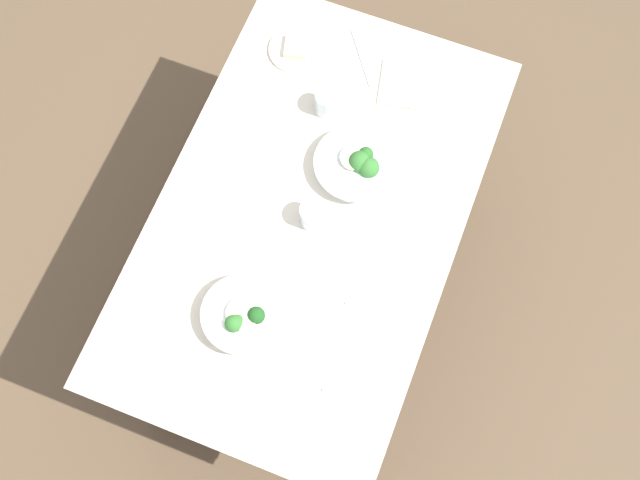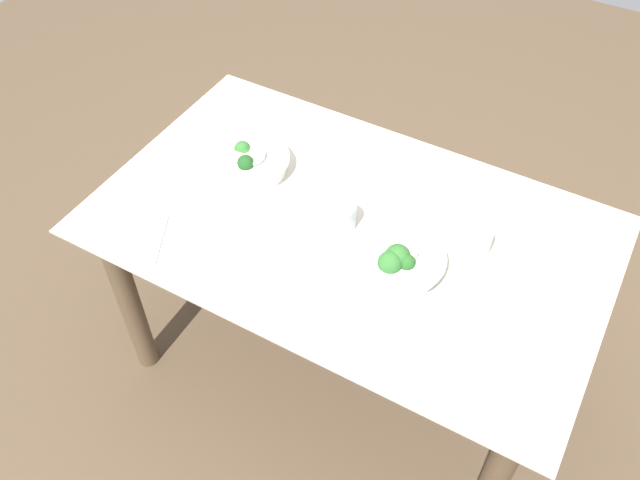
{
  "view_description": "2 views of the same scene",
  "coord_description": "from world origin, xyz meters",
  "px_view_note": "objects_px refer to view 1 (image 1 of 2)",
  "views": [
    {
      "loc": [
        -0.84,
        -0.36,
        2.91
      ],
      "look_at": [
        -0.06,
        -0.06,
        0.71
      ],
      "focal_mm": 46.51,
      "sensor_mm": 36.0,
      "label": 1
    },
    {
      "loc": [
        0.56,
        -1.15,
        2.06
      ],
      "look_at": [
        -0.04,
        -0.09,
        0.71
      ],
      "focal_mm": 37.73,
      "sensor_mm": 36.0,
      "label": 2
    }
  ],
  "objects_px": {
    "bread_side_plate": "(296,49)",
    "table_knife_right": "(358,387)",
    "fork_by_far_bowl": "(364,293)",
    "napkin_folded_upper": "(400,84)",
    "broccoli_bowl_near": "(357,165)",
    "water_glass_center": "(313,215)",
    "table_knife_left": "(361,58)",
    "water_glass_side": "(327,102)",
    "broccoli_bowl_far": "(243,316)",
    "fork_by_near_bowl": "(194,275)"
  },
  "relations": [
    {
      "from": "table_knife_right",
      "to": "table_knife_left",
      "type": "bearing_deg",
      "value": 82.76
    },
    {
      "from": "bread_side_plate",
      "to": "broccoli_bowl_far",
      "type": "bearing_deg",
      "value": -167.6
    },
    {
      "from": "water_glass_center",
      "to": "table_knife_right",
      "type": "relative_size",
      "value": 0.41
    },
    {
      "from": "fork_by_near_bowl",
      "to": "table_knife_right",
      "type": "bearing_deg",
      "value": 77.55
    },
    {
      "from": "table_knife_left",
      "to": "napkin_folded_upper",
      "type": "bearing_deg",
      "value": 36.47
    },
    {
      "from": "water_glass_side",
      "to": "napkin_folded_upper",
      "type": "height_order",
      "value": "water_glass_side"
    },
    {
      "from": "broccoli_bowl_far",
      "to": "napkin_folded_upper",
      "type": "xyz_separation_m",
      "value": [
        0.86,
        -0.16,
        -0.03
      ]
    },
    {
      "from": "fork_by_near_bowl",
      "to": "napkin_folded_upper",
      "type": "xyz_separation_m",
      "value": [
        0.79,
        -0.34,
        0.0
      ]
    },
    {
      "from": "fork_by_far_bowl",
      "to": "fork_by_near_bowl",
      "type": "xyz_separation_m",
      "value": [
        -0.12,
        0.46,
        0.0
      ]
    },
    {
      "from": "fork_by_far_bowl",
      "to": "bread_side_plate",
      "type": "bearing_deg",
      "value": 73.56
    },
    {
      "from": "fork_by_near_bowl",
      "to": "table_knife_left",
      "type": "height_order",
      "value": "same"
    },
    {
      "from": "broccoli_bowl_near",
      "to": "bread_side_plate",
      "type": "height_order",
      "value": "broccoli_bowl_near"
    },
    {
      "from": "broccoli_bowl_near",
      "to": "table_knife_left",
      "type": "distance_m",
      "value": 0.38
    },
    {
      "from": "fork_by_far_bowl",
      "to": "table_knife_left",
      "type": "distance_m",
      "value": 0.76
    },
    {
      "from": "fork_by_far_bowl",
      "to": "fork_by_near_bowl",
      "type": "height_order",
      "value": "same"
    },
    {
      "from": "broccoli_bowl_far",
      "to": "table_knife_left",
      "type": "distance_m",
      "value": 0.9
    },
    {
      "from": "bread_side_plate",
      "to": "napkin_folded_upper",
      "type": "height_order",
      "value": "bread_side_plate"
    },
    {
      "from": "fork_by_far_bowl",
      "to": "napkin_folded_upper",
      "type": "height_order",
      "value": "napkin_folded_upper"
    },
    {
      "from": "broccoli_bowl_near",
      "to": "table_knife_left",
      "type": "height_order",
      "value": "broccoli_bowl_near"
    },
    {
      "from": "napkin_folded_upper",
      "to": "table_knife_left",
      "type": "bearing_deg",
      "value": 72.31
    },
    {
      "from": "broccoli_bowl_far",
      "to": "water_glass_side",
      "type": "relative_size",
      "value": 2.79
    },
    {
      "from": "fork_by_far_bowl",
      "to": "napkin_folded_upper",
      "type": "relative_size",
      "value": 0.59
    },
    {
      "from": "water_glass_center",
      "to": "table_knife_right",
      "type": "distance_m",
      "value": 0.5
    },
    {
      "from": "bread_side_plate",
      "to": "table_knife_right",
      "type": "bearing_deg",
      "value": -149.31
    },
    {
      "from": "fork_by_near_bowl",
      "to": "table_knife_right",
      "type": "xyz_separation_m",
      "value": [
        -0.13,
        -0.54,
        -0.0
      ]
    },
    {
      "from": "broccoli_bowl_near",
      "to": "table_knife_right",
      "type": "bearing_deg",
      "value": -159.5
    },
    {
      "from": "bread_side_plate",
      "to": "napkin_folded_upper",
      "type": "bearing_deg",
      "value": -89.53
    },
    {
      "from": "bread_side_plate",
      "to": "water_glass_center",
      "type": "bearing_deg",
      "value": -153.29
    },
    {
      "from": "water_glass_side",
      "to": "napkin_folded_upper",
      "type": "xyz_separation_m",
      "value": [
        0.16,
        -0.18,
        -0.04
      ]
    },
    {
      "from": "broccoli_bowl_near",
      "to": "napkin_folded_upper",
      "type": "bearing_deg",
      "value": -4.37
    },
    {
      "from": "fork_by_far_bowl",
      "to": "table_knife_left",
      "type": "bearing_deg",
      "value": 59.08
    },
    {
      "from": "table_knife_left",
      "to": "table_knife_right",
      "type": "distance_m",
      "value": 1.02
    },
    {
      "from": "broccoli_bowl_near",
      "to": "table_knife_left",
      "type": "bearing_deg",
      "value": 18.27
    },
    {
      "from": "broccoli_bowl_near",
      "to": "table_knife_right",
      "type": "relative_size",
      "value": 1.29
    },
    {
      "from": "bread_side_plate",
      "to": "fork_by_far_bowl",
      "type": "height_order",
      "value": "bread_side_plate"
    },
    {
      "from": "napkin_folded_upper",
      "to": "bread_side_plate",
      "type": "bearing_deg",
      "value": 90.47
    },
    {
      "from": "napkin_folded_upper",
      "to": "water_glass_center",
      "type": "bearing_deg",
      "value": 170.54
    },
    {
      "from": "broccoli_bowl_far",
      "to": "water_glass_side",
      "type": "distance_m",
      "value": 0.7
    },
    {
      "from": "water_glass_center",
      "to": "fork_by_far_bowl",
      "type": "bearing_deg",
      "value": -125.6
    },
    {
      "from": "broccoli_bowl_far",
      "to": "fork_by_near_bowl",
      "type": "relative_size",
      "value": 2.35
    },
    {
      "from": "water_glass_center",
      "to": "fork_by_near_bowl",
      "type": "relative_size",
      "value": 0.81
    },
    {
      "from": "fork_by_far_bowl",
      "to": "water_glass_center",
      "type": "bearing_deg",
      "value": 92.69
    },
    {
      "from": "bread_side_plate",
      "to": "napkin_folded_upper",
      "type": "relative_size",
      "value": 1.06
    },
    {
      "from": "bread_side_plate",
      "to": "table_knife_left",
      "type": "relative_size",
      "value": 0.79
    },
    {
      "from": "table_knife_right",
      "to": "bread_side_plate",
      "type": "bearing_deg",
      "value": 93.78
    },
    {
      "from": "bread_side_plate",
      "to": "broccoli_bowl_near",
      "type": "bearing_deg",
      "value": -134.66
    },
    {
      "from": "broccoli_bowl_near",
      "to": "napkin_folded_upper",
      "type": "relative_size",
      "value": 1.53
    },
    {
      "from": "bread_side_plate",
      "to": "table_knife_left",
      "type": "xyz_separation_m",
      "value": [
        0.05,
        -0.2,
        -0.01
      ]
    },
    {
      "from": "table_knife_left",
      "to": "table_knife_right",
      "type": "height_order",
      "value": "same"
    },
    {
      "from": "water_glass_side",
      "to": "fork_by_near_bowl",
      "type": "xyz_separation_m",
      "value": [
        -0.63,
        0.16,
        -0.04
      ]
    }
  ]
}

